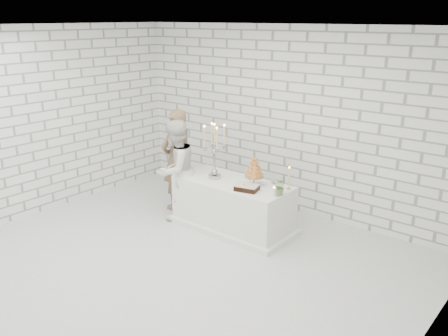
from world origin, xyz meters
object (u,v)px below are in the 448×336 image
(cake_table, at_px, (233,205))
(candelabra, at_px, (215,151))
(bride, at_px, (176,170))
(croquembouche, at_px, (254,171))
(groom, at_px, (177,160))

(cake_table, xyz_separation_m, candelabra, (-0.31, -0.06, 0.80))
(bride, height_order, candelabra, candelabra)
(candelabra, xyz_separation_m, croquembouche, (0.66, 0.12, -0.21))
(bride, bearing_deg, candelabra, 104.61)
(bride, distance_m, croquembouche, 1.33)
(cake_table, relative_size, groom, 1.06)
(cake_table, distance_m, bride, 1.06)
(bride, distance_m, candelabra, 0.76)
(bride, bearing_deg, groom, -142.43)
(cake_table, xyz_separation_m, groom, (-1.23, 0.06, 0.47))
(bride, height_order, croquembouche, bride)
(cake_table, bearing_deg, groom, 177.10)
(bride, xyz_separation_m, croquembouche, (1.27, 0.33, 0.17))
(cake_table, relative_size, candelabra, 2.10)
(cake_table, xyz_separation_m, bride, (-0.93, -0.27, 0.43))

